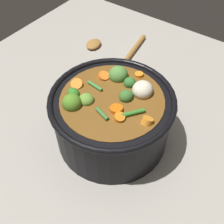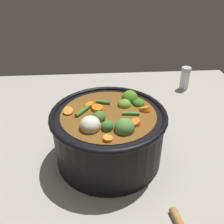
% 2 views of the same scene
% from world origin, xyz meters
% --- Properties ---
extents(ground_plane, '(1.10, 1.10, 0.00)m').
position_xyz_m(ground_plane, '(0.00, 0.00, 0.00)').
color(ground_plane, '#9E998E').
extents(cooking_pot, '(0.28, 0.28, 0.16)m').
position_xyz_m(cooking_pot, '(0.00, 0.00, 0.07)').
color(cooking_pot, black).
rests_on(cooking_pot, ground_plane).
extents(wooden_spoon, '(0.24, 0.19, 0.02)m').
position_xyz_m(wooden_spoon, '(0.28, 0.20, 0.01)').
color(wooden_spoon, '#9E6D32').
rests_on(wooden_spoon, ground_plane).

